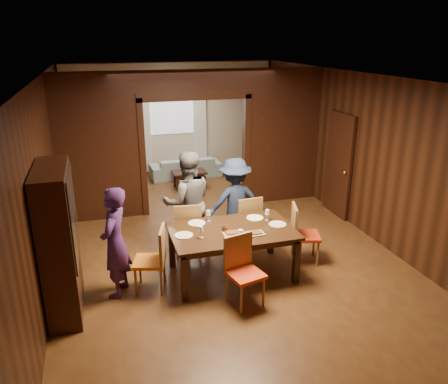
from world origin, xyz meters
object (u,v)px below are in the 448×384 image
object	(u,v)px
person_purple	(115,243)
dining_table	(232,252)
chair_far_r	(245,221)
person_navy	(235,202)
chair_right	(306,234)
sofa	(185,167)
chair_left	(149,259)
coffee_table	(190,179)
chair_near	(246,272)
chair_far_l	(188,228)
hutch	(59,242)
person_grey	(187,203)

from	to	relation	value
person_purple	dining_table	xyz separation A→B (m)	(1.72, 0.04, -0.42)
chair_far_r	person_navy	bearing A→B (deg)	-61.91
chair_right	person_navy	bearing A→B (deg)	59.87
sofa	chair_left	distance (m)	5.43
person_navy	chair_right	bearing A→B (deg)	130.69
coffee_table	chair_near	bearing A→B (deg)	-93.48
chair_far_l	hutch	distance (m)	2.24
chair_right	chair_far_l	xyz separation A→B (m)	(-1.80, 0.75, 0.00)
person_purple	sofa	world-z (taller)	person_purple
person_grey	chair_right	world-z (taller)	person_grey
hutch	sofa	bearing A→B (deg)	62.87
person_navy	chair_near	distance (m)	1.93
person_grey	chair_near	distance (m)	1.87
coffee_table	chair_left	xyz separation A→B (m)	(-1.52, -4.35, 0.28)
chair_left	chair_near	bearing A→B (deg)	74.48
chair_near	coffee_table	bearing A→B (deg)	72.59
chair_far_l	person_purple	bearing A→B (deg)	43.52
person_purple	dining_table	distance (m)	1.77
chair_near	chair_right	bearing A→B (deg)	19.45
chair_near	sofa	bearing A→B (deg)	72.39
chair_far_l	chair_near	size ratio (longest dim) A/B	1.00
sofa	chair_right	distance (m)	5.14
dining_table	chair_right	world-z (taller)	chair_right
chair_right	chair_far_r	world-z (taller)	same
person_grey	chair_near	bearing A→B (deg)	104.39
dining_table	hutch	distance (m)	2.51
chair_right	chair_far_l	distance (m)	1.95
sofa	coffee_table	world-z (taller)	sofa
chair_right	chair_left	bearing A→B (deg)	110.49
chair_near	hutch	xyz separation A→B (m)	(-2.36, 0.57, 0.52)
dining_table	chair_near	distance (m)	0.81
person_purple	chair_far_r	distance (m)	2.42
chair_left	chair_near	distance (m)	1.41
person_purple	coffee_table	size ratio (longest dim) A/B	2.01
person_grey	hutch	xyz separation A→B (m)	(-1.94, -1.21, 0.11)
person_grey	sofa	xyz separation A→B (m)	(0.80, 4.14, -0.62)
dining_table	chair_far_r	xyz separation A→B (m)	(0.51, 0.85, 0.10)
person_purple	sofa	xyz separation A→B (m)	(2.04, 5.17, -0.54)
person_grey	chair_far_l	bearing A→B (deg)	75.13
person_navy	chair_far_l	distance (m)	0.97
coffee_table	chair_right	world-z (taller)	chair_right
chair_left	person_navy	bearing A→B (deg)	139.97
sofa	coffee_table	size ratio (longest dim) A/B	2.28
person_navy	coffee_table	xyz separation A→B (m)	(-0.13, 3.23, -0.58)
chair_far_l	hutch	world-z (taller)	hutch
chair_left	chair_far_l	bearing A→B (deg)	156.00
coffee_table	chair_far_l	xyz separation A→B (m)	(-0.77, -3.45, 0.28)
person_navy	dining_table	size ratio (longest dim) A/B	0.84
chair_far_l	chair_far_r	size ratio (longest dim) A/B	1.00
sofa	person_purple	bearing A→B (deg)	65.77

